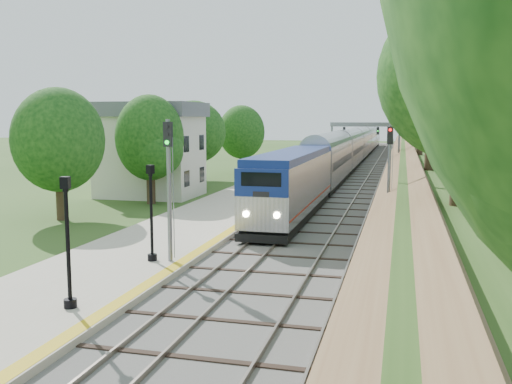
% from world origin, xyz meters
% --- Properties ---
extents(ground, '(320.00, 320.00, 0.00)m').
position_xyz_m(ground, '(0.00, 0.00, 0.00)').
color(ground, '#2D4C19').
rests_on(ground, ground).
extents(trackbed, '(9.50, 170.00, 0.28)m').
position_xyz_m(trackbed, '(2.00, 60.00, 0.07)').
color(trackbed, '#4C4944').
rests_on(trackbed, ground).
extents(platform, '(6.40, 68.00, 0.38)m').
position_xyz_m(platform, '(-5.20, 16.00, 0.19)').
color(platform, '#AFA78D').
rests_on(platform, ground).
extents(yellow_stripe, '(0.55, 68.00, 0.01)m').
position_xyz_m(yellow_stripe, '(-2.35, 16.00, 0.39)').
color(yellow_stripe, gold).
rests_on(yellow_stripe, platform).
extents(embankment, '(10.64, 170.00, 11.70)m').
position_xyz_m(embankment, '(10.35, 60.00, 1.95)').
color(embankment, brown).
rests_on(embankment, ground).
extents(station_building, '(8.60, 6.60, 8.00)m').
position_xyz_m(station_building, '(-14.00, 30.00, 4.09)').
color(station_building, white).
rests_on(station_building, ground).
extents(signal_gantry, '(8.40, 0.38, 6.20)m').
position_xyz_m(signal_gantry, '(2.47, 54.99, 4.82)').
color(signal_gantry, slate).
rests_on(signal_gantry, ground).
extents(trees_behind_platform, '(7.82, 53.32, 7.21)m').
position_xyz_m(trees_behind_platform, '(-11.17, 20.67, 4.53)').
color(trees_behind_platform, '#332316').
rests_on(trees_behind_platform, ground).
extents(train, '(2.88, 115.75, 4.24)m').
position_xyz_m(train, '(0.00, 69.79, 2.18)').
color(train, black).
rests_on(train, trackbed).
extents(lamppost_mid, '(0.43, 0.43, 4.38)m').
position_xyz_m(lamppost_mid, '(-3.66, 1.25, 2.34)').
color(lamppost_mid, black).
rests_on(lamppost_mid, platform).
extents(lamppost_far, '(0.42, 0.42, 4.25)m').
position_xyz_m(lamppost_far, '(-3.71, 7.80, 2.28)').
color(lamppost_far, black).
rests_on(lamppost_far, platform).
extents(signal_platform, '(0.36, 0.29, 6.23)m').
position_xyz_m(signal_platform, '(-2.90, 7.94, 4.21)').
color(signal_platform, slate).
rests_on(signal_platform, platform).
extents(signal_farside, '(0.34, 0.27, 6.17)m').
position_xyz_m(signal_farside, '(6.20, 18.17, 3.89)').
color(signal_farside, slate).
rests_on(signal_farside, ground).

